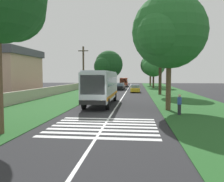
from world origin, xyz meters
The scene contains 20 objects.
ground centered at (0.00, 0.00, 0.00)m, with size 160.00×160.00×0.00m, color #262628.
grass_verge_left centered at (15.00, 8.20, 0.02)m, with size 120.00×8.00×0.04m, color #235623.
grass_verge_right centered at (15.00, -8.20, 0.02)m, with size 120.00×8.00×0.04m, color #235623.
centre_line centered at (15.00, 0.00, 0.00)m, with size 110.00×0.16×0.01m, color silver.
coach_bus centered at (7.06, 1.80, 2.15)m, with size 11.16×2.62×3.73m.
zebra_crossing centered at (-4.11, 0.00, 0.00)m, with size 5.85×6.80×0.01m.
trailing_car_0 centered at (26.30, -1.81, 0.67)m, with size 4.30×1.78×1.43m.
trailing_car_1 centered at (33.62, 1.78, 0.67)m, with size 4.30×1.78×1.43m.
trailing_car_2 centered at (38.80, 1.83, 0.67)m, with size 4.30×1.78×1.43m.
trailing_minibus_0 centered at (49.16, 1.65, 1.55)m, with size 6.00×2.14×2.53m.
roadside_tree_left_0 centered at (53.38, 5.71, 7.03)m, with size 5.55×4.58×9.38m.
roadside_tree_left_1 centered at (40.42, 5.25, 5.80)m, with size 8.81×7.11×9.54m.
roadside_tree_left_2 centered at (63.10, 6.27, 7.00)m, with size 5.27×4.60×9.42m.
roadside_tree_right_0 centered at (21.13, -5.87, 8.36)m, with size 7.07×5.85×11.43m.
roadside_tree_right_1 centered at (53.93, -6.15, 6.27)m, with size 6.85×6.15×9.44m.
roadside_tree_right_2 centered at (3.62, -4.91, 7.12)m, with size 8.15×6.83×10.69m.
roadside_tree_right_3 centered at (42.48, -6.25, 5.73)m, with size 7.39×6.04×8.89m.
utility_pole centered at (13.17, 5.32, 3.80)m, with size 0.24×1.40×7.23m.
roadside_wall centered at (20.00, 11.60, 0.74)m, with size 70.00×0.40×1.41m, color #B2A893.
pedestrian centered at (0.78, -5.60, 0.91)m, with size 0.34×0.34×1.69m.
Camera 1 is at (-18.54, -2.10, 3.29)m, focal length 37.03 mm.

